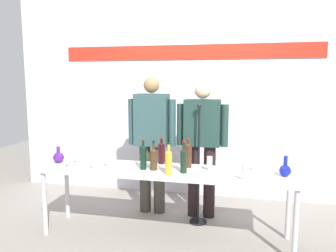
{
  "coord_description": "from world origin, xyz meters",
  "views": [
    {
      "loc": [
        0.76,
        -3.25,
        1.67
      ],
      "look_at": [
        0.0,
        0.15,
        1.18
      ],
      "focal_mm": 35.31,
      "sensor_mm": 36.0,
      "label": 1
    }
  ],
  "objects": [
    {
      "name": "presenter_right",
      "position": [
        0.31,
        0.63,
        0.94
      ],
      "size": [
        0.61,
        0.22,
        1.64
      ],
      "color": "black",
      "rests_on": "ground"
    },
    {
      "name": "wine_glass_right_0",
      "position": [
        0.81,
        -0.23,
        0.85
      ],
      "size": [
        0.06,
        0.06,
        0.15
      ],
      "color": "white",
      "rests_on": "display_table"
    },
    {
      "name": "wine_bottle_3",
      "position": [
        -0.11,
        -0.04,
        0.86
      ],
      "size": [
        0.07,
        0.07,
        0.3
      ],
      "color": "#432E19",
      "rests_on": "display_table"
    },
    {
      "name": "wine_glass_left_0",
      "position": [
        -0.61,
        -0.05,
        0.84
      ],
      "size": [
        0.06,
        0.06,
        0.14
      ],
      "color": "white",
      "rests_on": "display_table"
    },
    {
      "name": "wine_glass_left_3",
      "position": [
        -0.72,
        -0.18,
        0.85
      ],
      "size": [
        0.06,
        0.06,
        0.15
      ],
      "color": "white",
      "rests_on": "display_table"
    },
    {
      "name": "decanter_blue_right",
      "position": [
        1.19,
        0.01,
        0.81
      ],
      "size": [
        0.11,
        0.11,
        0.2
      ],
      "color": "#1422B4",
      "rests_on": "display_table"
    },
    {
      "name": "wine_glass_right_1",
      "position": [
        0.46,
        0.04,
        0.85
      ],
      "size": [
        0.06,
        0.06,
        0.15
      ],
      "color": "white",
      "rests_on": "display_table"
    },
    {
      "name": "wine_bottle_2",
      "position": [
        0.22,
        0.13,
        0.88
      ],
      "size": [
        0.07,
        0.07,
        0.32
      ],
      "color": "#492718",
      "rests_on": "display_table"
    },
    {
      "name": "wine_glass_right_3",
      "position": [
        0.92,
        0.13,
        0.84
      ],
      "size": [
        0.06,
        0.06,
        0.13
      ],
      "color": "white",
      "rests_on": "display_table"
    },
    {
      "name": "display_table",
      "position": [
        0.0,
        0.0,
        0.68
      ],
      "size": [
        2.66,
        0.57,
        0.74
      ],
      "color": "silver",
      "rests_on": "ground"
    },
    {
      "name": "wine_glass_left_1",
      "position": [
        -1.0,
        -0.17,
        0.85
      ],
      "size": [
        0.06,
        0.06,
        0.15
      ],
      "color": "white",
      "rests_on": "display_table"
    },
    {
      "name": "wine_bottle_5",
      "position": [
        -0.09,
        0.23,
        0.87
      ],
      "size": [
        0.07,
        0.07,
        0.29
      ],
      "color": "#350E15",
      "rests_on": "display_table"
    },
    {
      "name": "wine_bottle_0",
      "position": [
        -0.22,
        -0.04,
        0.88
      ],
      "size": [
        0.07,
        0.07,
        0.32
      ],
      "color": "black",
      "rests_on": "display_table"
    },
    {
      "name": "wine_glass_right_2",
      "position": [
        0.54,
        0.23,
        0.84
      ],
      "size": [
        0.06,
        0.06,
        0.14
      ],
      "color": "white",
      "rests_on": "display_table"
    },
    {
      "name": "back_wall",
      "position": [
        0.0,
        1.43,
        1.5
      ],
      "size": [
        5.16,
        0.11,
        3.0
      ],
      "color": "silver",
      "rests_on": "ground"
    },
    {
      "name": "ground_plane",
      "position": [
        0.0,
        0.0,
        0.0
      ],
      "size": [
        10.0,
        10.0,
        0.0
      ],
      "primitive_type": "plane",
      "color": "gray"
    },
    {
      "name": "microphone_stand",
      "position": [
        0.3,
        0.43,
        0.46
      ],
      "size": [
        0.2,
        0.2,
        1.41
      ],
      "color": "black",
      "rests_on": "ground"
    },
    {
      "name": "wine_glass_left_2",
      "position": [
        -1.01,
        0.02,
        0.83
      ],
      "size": [
        0.06,
        0.06,
        0.13
      ],
      "color": "white",
      "rests_on": "display_table"
    },
    {
      "name": "presenter_left",
      "position": [
        -0.31,
        0.63,
        0.97
      ],
      "size": [
        0.6,
        0.22,
        1.7
      ],
      "color": "#3E3930",
      "rests_on": "ground"
    },
    {
      "name": "wine_bottle_4",
      "position": [
        0.08,
        -0.17,
        0.88
      ],
      "size": [
        0.07,
        0.07,
        0.32
      ],
      "color": "gold",
      "rests_on": "display_table"
    },
    {
      "name": "decanter_blue_left",
      "position": [
        -1.23,
        0.01,
        0.81
      ],
      "size": [
        0.12,
        0.12,
        0.18
      ],
      "color": "#531E82",
      "rests_on": "display_table"
    },
    {
      "name": "wine_bottle_1",
      "position": [
        0.21,
        -0.08,
        0.88
      ],
      "size": [
        0.07,
        0.07,
        0.33
      ],
      "color": "black",
      "rests_on": "display_table"
    }
  ]
}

